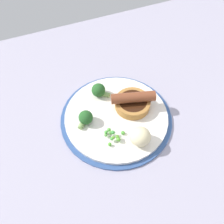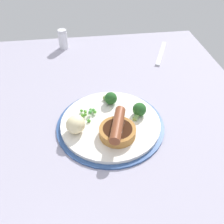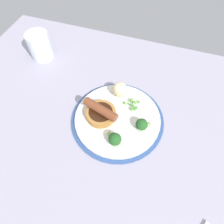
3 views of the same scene
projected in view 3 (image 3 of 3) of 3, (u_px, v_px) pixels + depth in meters
dining_table at (110, 123)px, 60.39cm from camera, size 110.00×80.00×3.00cm
dinner_plate at (117, 119)px, 58.86cm from camera, size 27.23×27.23×1.40cm
sausage_pudding at (101, 113)px, 56.89cm from camera, size 10.80×8.66×4.70cm
pea_pile at (133, 104)px, 59.66cm from camera, size 4.79×4.26×1.71cm
broccoli_floret_near at (142, 126)px, 54.82cm from camera, size 4.18×4.10×3.36cm
broccoli_floret_far at (115, 139)px, 52.51cm from camera, size 4.45×3.97×3.49cm
potato_chunk_1 at (119, 89)px, 61.18cm from camera, size 6.45×6.40×4.31cm
drinking_glass at (40, 46)px, 70.59cm from camera, size 7.81×7.81×9.47cm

